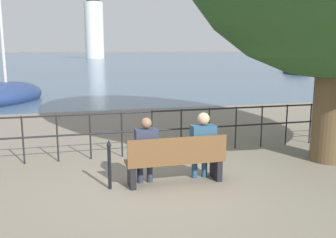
# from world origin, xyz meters

# --- Properties ---
(ground_plane) EXTENTS (1000.00, 1000.00, 0.00)m
(ground_plane) POSITION_xyz_m (0.00, 0.00, 0.00)
(ground_plane) COLOR gray
(harbor_water) EXTENTS (600.00, 300.00, 0.01)m
(harbor_water) POSITION_xyz_m (0.00, 158.66, 0.00)
(harbor_water) COLOR #47607A
(harbor_water) RESTS_ON ground_plane
(park_bench) EXTENTS (1.81, 0.45, 0.90)m
(park_bench) POSITION_xyz_m (0.00, -0.06, 0.43)
(park_bench) COLOR brown
(park_bench) RESTS_ON ground_plane
(seated_person_left) EXTENTS (0.40, 0.35, 1.25)m
(seated_person_left) POSITION_xyz_m (-0.53, 0.01, 0.68)
(seated_person_left) COLOR #2D3347
(seated_person_left) RESTS_ON ground_plane
(seated_person_right) EXTENTS (0.45, 0.35, 1.29)m
(seated_person_right) POSITION_xyz_m (0.53, 0.01, 0.71)
(seated_person_right) COLOR navy
(seated_person_right) RESTS_ON ground_plane
(promenade_railing) EXTENTS (12.69, 0.04, 1.05)m
(promenade_railing) POSITION_xyz_m (-0.00, 1.93, 0.69)
(promenade_railing) COLOR black
(promenade_railing) RESTS_ON ground_plane
(closed_umbrella) EXTENTS (0.09, 0.09, 0.89)m
(closed_umbrella) POSITION_xyz_m (-1.20, -0.01, 0.50)
(closed_umbrella) COLOR black
(closed_umbrella) RESTS_ON ground_plane
(sailboat_0) EXTENTS (4.24, 5.60, 12.22)m
(sailboat_0) POSITION_xyz_m (-4.67, 12.69, 0.34)
(sailboat_0) COLOR navy
(sailboat_0) RESTS_ON ground_plane
(sailboat_2) EXTENTS (5.19, 7.51, 9.09)m
(sailboat_2) POSITION_xyz_m (21.06, 27.90, 0.26)
(sailboat_2) COLOR black
(sailboat_2) RESTS_ON ground_plane
(harbor_lighthouse) EXTENTS (5.07, 5.07, 18.26)m
(harbor_lighthouse) POSITION_xyz_m (5.75, 100.26, 8.49)
(harbor_lighthouse) COLOR white
(harbor_lighthouse) RESTS_ON ground_plane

